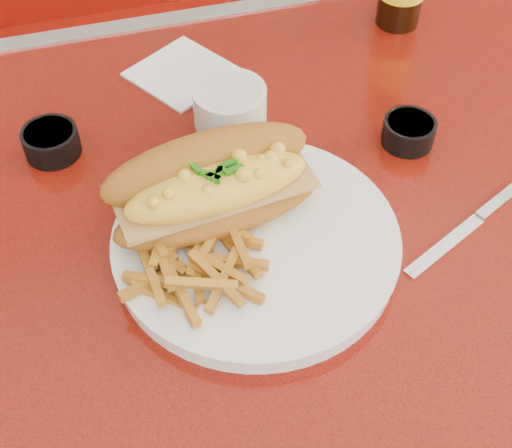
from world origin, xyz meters
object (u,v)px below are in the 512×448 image
object	(u,v)px
sauce_cup_left	(51,141)
knife	(475,221)
dinner_plate	(256,243)
fork	(317,208)
sauce_cup_right	(409,131)
booth_bench_far	(164,105)
diner_table	(268,311)
mac_hoagie	(214,186)
gravy_ramekin	(230,105)

from	to	relation	value
sauce_cup_left	knife	xyz separation A→B (m)	(0.41, -0.23, -0.02)
dinner_plate	knife	world-z (taller)	dinner_plate
dinner_plate	sauce_cup_left	xyz separation A→B (m)	(-0.18, 0.20, 0.01)
fork	sauce_cup_right	distance (m)	0.17
fork	sauce_cup_right	world-z (taller)	sauce_cup_right
booth_bench_far	fork	xyz separation A→B (m)	(0.05, -0.82, 0.50)
diner_table	dinner_plate	world-z (taller)	dinner_plate
diner_table	mac_hoagie	xyz separation A→B (m)	(-0.05, 0.01, 0.22)
booth_bench_far	knife	xyz separation A→B (m)	(0.21, -0.87, 0.49)
dinner_plate	sauce_cup_right	distance (m)	0.24
diner_table	sauce_cup_left	distance (m)	0.32
gravy_ramekin	sauce_cup_right	world-z (taller)	gravy_ramekin
sauce_cup_right	mac_hoagie	bearing A→B (deg)	-165.05
gravy_ramekin	knife	world-z (taller)	gravy_ramekin
fork	gravy_ramekin	distance (m)	0.18
dinner_plate	knife	size ratio (longest dim) A/B	2.04
dinner_plate	mac_hoagie	bearing A→B (deg)	126.79
diner_table	sauce_cup_left	size ratio (longest dim) A/B	15.78
diner_table	mac_hoagie	world-z (taller)	mac_hoagie
mac_hoagie	dinner_plate	bearing A→B (deg)	-59.85
sauce_cup_right	gravy_ramekin	bearing A→B (deg)	154.52
dinner_plate	knife	bearing A→B (deg)	-7.02
gravy_ramekin	dinner_plate	bearing A→B (deg)	-97.19
booth_bench_far	sauce_cup_right	bearing A→B (deg)	-75.49
gravy_ramekin	sauce_cup_right	size ratio (longest dim) A/B	1.52
fork	gravy_ramekin	world-z (taller)	gravy_ramekin
booth_bench_far	dinner_plate	bearing A→B (deg)	-91.59
fork	gravy_ramekin	xyz separation A→B (m)	(-0.05, 0.18, 0.01)
fork	knife	xyz separation A→B (m)	(0.16, -0.05, -0.02)
sauce_cup_left	gravy_ramekin	bearing A→B (deg)	-1.51
gravy_ramekin	sauce_cup_right	distance (m)	0.21
fork	sauce_cup_left	world-z (taller)	sauce_cup_left
diner_table	gravy_ramekin	xyz separation A→B (m)	(0.00, 0.17, 0.19)
fork	sauce_cup_left	bearing A→B (deg)	54.22
mac_hoagie	knife	size ratio (longest dim) A/B	1.35
mac_hoagie	sauce_cup_left	world-z (taller)	mac_hoagie
knife	fork	bearing A→B (deg)	137.89
gravy_ramekin	diner_table	bearing A→B (deg)	-90.49
booth_bench_far	mac_hoagie	size ratio (longest dim) A/B	5.29
dinner_plate	sauce_cup_right	world-z (taller)	sauce_cup_right
fork	diner_table	bearing A→B (deg)	78.13
booth_bench_far	knife	size ratio (longest dim) A/B	7.16
booth_bench_far	sauce_cup_right	xyz separation A→B (m)	(0.19, -0.73, 0.50)
diner_table	fork	size ratio (longest dim) A/B	9.03
sauce_cup_left	knife	world-z (taller)	sauce_cup_left
booth_bench_far	gravy_ramekin	world-z (taller)	booth_bench_far
fork	booth_bench_far	bearing A→B (deg)	3.28
sauce_cup_right	knife	xyz separation A→B (m)	(0.02, -0.14, -0.01)
booth_bench_far	sauce_cup_left	xyz separation A→B (m)	(-0.21, -0.64, 0.50)
mac_hoagie	sauce_cup_left	xyz separation A→B (m)	(-0.15, 0.16, -0.04)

